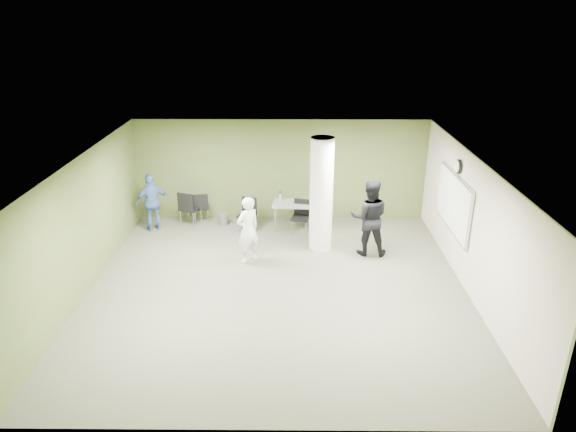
{
  "coord_description": "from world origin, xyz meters",
  "views": [
    {
      "loc": [
        0.3,
        -9.59,
        5.6
      ],
      "look_at": [
        0.21,
        1.0,
        1.25
      ],
      "focal_mm": 32.0,
      "sensor_mm": 36.0,
      "label": 1
    }
  ],
  "objects_px": {
    "chair_back_left": "(188,206)",
    "man_black": "(369,218)",
    "folding_table": "(302,205)",
    "man_blue": "(152,203)",
    "woman_white": "(248,230)"
  },
  "relations": [
    {
      "from": "chair_back_left",
      "to": "man_blue",
      "type": "distance_m",
      "value": 0.95
    },
    {
      "from": "chair_back_left",
      "to": "woman_white",
      "type": "distance_m",
      "value": 2.78
    },
    {
      "from": "folding_table",
      "to": "woman_white",
      "type": "bearing_deg",
      "value": -119.92
    },
    {
      "from": "man_black",
      "to": "woman_white",
      "type": "bearing_deg",
      "value": 13.35
    },
    {
      "from": "chair_back_left",
      "to": "man_black",
      "type": "height_order",
      "value": "man_black"
    },
    {
      "from": "folding_table",
      "to": "man_blue",
      "type": "relative_size",
      "value": 1.05
    },
    {
      "from": "woman_white",
      "to": "man_black",
      "type": "xyz_separation_m",
      "value": [
        2.85,
        0.45,
        0.14
      ]
    },
    {
      "from": "chair_back_left",
      "to": "man_blue",
      "type": "relative_size",
      "value": 0.63
    },
    {
      "from": "chair_back_left",
      "to": "man_black",
      "type": "bearing_deg",
      "value": -179.1
    },
    {
      "from": "folding_table",
      "to": "woman_white",
      "type": "xyz_separation_m",
      "value": [
        -1.28,
        -1.9,
        0.1
      ]
    },
    {
      "from": "folding_table",
      "to": "man_blue",
      "type": "distance_m",
      "value": 3.96
    },
    {
      "from": "man_black",
      "to": "man_blue",
      "type": "relative_size",
      "value": 1.21
    },
    {
      "from": "chair_back_left",
      "to": "man_black",
      "type": "xyz_separation_m",
      "value": [
        4.65,
        -1.66,
        0.37
      ]
    },
    {
      "from": "woman_white",
      "to": "man_blue",
      "type": "xyz_separation_m",
      "value": [
        -2.68,
        1.83,
        -0.02
      ]
    },
    {
      "from": "folding_table",
      "to": "chair_back_left",
      "type": "height_order",
      "value": "folding_table"
    }
  ]
}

